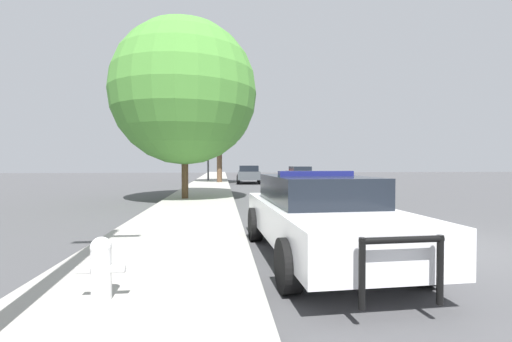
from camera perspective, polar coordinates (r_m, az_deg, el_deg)
ground_plane at (r=7.91m, az=26.27°, el=-10.99°), size 110.00×110.00×0.00m
sidewalk_left at (r=6.82m, az=-14.26°, el=-12.30°), size 3.00×110.00×0.13m
police_car at (r=6.20m, az=10.45°, el=-7.01°), size 2.27×5.05×1.52m
fire_hydrant at (r=4.34m, az=-24.40°, el=-14.28°), size 0.52×0.23×0.71m
traffic_light at (r=30.95m, az=-5.76°, el=5.53°), size 3.22×0.35×5.50m
car_background_oncoming at (r=29.98m, az=7.39°, el=-0.45°), size 2.02×4.58×1.39m
car_background_midblock at (r=28.44m, az=-1.21°, el=-0.48°), size 2.18×4.36×1.48m
car_background_distant at (r=48.28m, az=-1.40°, el=0.13°), size 2.07×3.99×1.26m
tree_sidewalk_mid at (r=28.42m, az=-6.13°, el=8.61°), size 4.73×4.73×7.55m
tree_sidewalk_near at (r=15.54m, az=-11.82°, el=12.66°), size 6.26×6.26×7.74m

